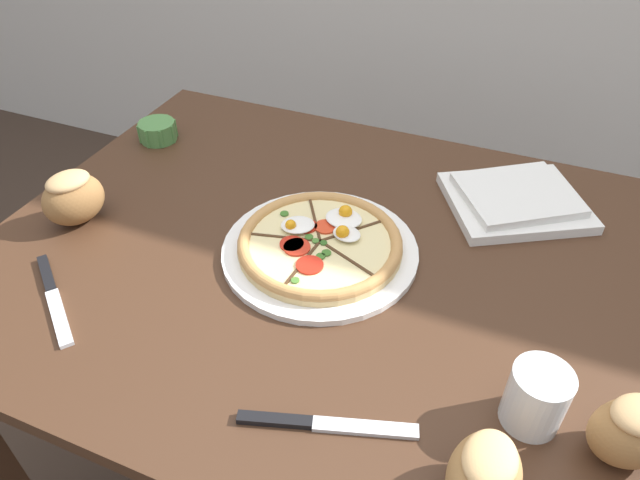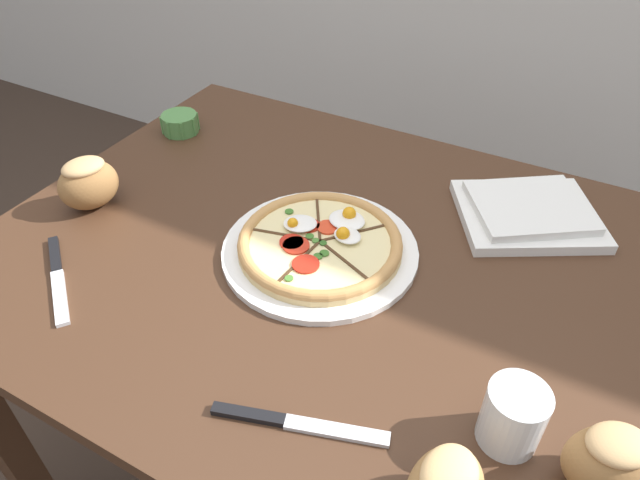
{
  "view_description": "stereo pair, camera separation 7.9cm",
  "coord_description": "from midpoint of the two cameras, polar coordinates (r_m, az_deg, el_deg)",
  "views": [
    {
      "loc": [
        0.28,
        -0.7,
        1.43
      ],
      "look_at": [
        -0.01,
        -0.01,
        0.8
      ],
      "focal_mm": 32.0,
      "sensor_mm": 36.0,
      "label": 1
    },
    {
      "loc": [
        0.35,
        -0.66,
        1.43
      ],
      "look_at": [
        -0.01,
        -0.01,
        0.8
      ],
      "focal_mm": 32.0,
      "sensor_mm": 36.0,
      "label": 2
    }
  ],
  "objects": [
    {
      "name": "ground_plane",
      "position": [
        1.61,
        -1.14,
        -22.45
      ],
      "size": [
        12.0,
        12.0,
        0.0
      ],
      "primitive_type": "plane",
      "color": "#3D2D23"
    },
    {
      "name": "napkin_folded",
      "position": [
        1.14,
        17.12,
        3.83
      ],
      "size": [
        0.32,
        0.31,
        0.04
      ],
      "rotation": [
        0.0,
        0.0,
        0.52
      ],
      "color": "silver",
      "rests_on": "dining_table"
    },
    {
      "name": "bread_piece_mid",
      "position": [
        1.14,
        -25.33,
        3.84
      ],
      "size": [
        0.12,
        0.14,
        0.1
      ],
      "rotation": [
        0.0,
        0.0,
        1.16
      ],
      "color": "olive",
      "rests_on": "dining_table"
    },
    {
      "name": "bread_piece_near",
      "position": [
        0.7,
        12.78,
        -22.07
      ],
      "size": [
        0.09,
        0.12,
        0.1
      ],
      "rotation": [
        0.0,
        0.0,
        1.46
      ],
      "color": "#B27F47",
      "rests_on": "dining_table"
    },
    {
      "name": "pizza",
      "position": [
        0.98,
        -2.29,
        -0.57
      ],
      "size": [
        0.34,
        0.34,
        0.05
      ],
      "color": "white",
      "rests_on": "dining_table"
    },
    {
      "name": "dining_table",
      "position": [
        1.07,
        -1.59,
        -5.73
      ],
      "size": [
        1.18,
        0.92,
        0.77
      ],
      "color": "#422819",
      "rests_on": "ground_plane"
    },
    {
      "name": "ramekin_bowl",
      "position": [
        1.36,
        -17.59,
        10.35
      ],
      "size": [
        0.09,
        0.09,
        0.04
      ],
      "color": "#4C8442",
      "rests_on": "dining_table"
    },
    {
      "name": "knife_spare",
      "position": [
        0.77,
        -2.65,
        -18.06
      ],
      "size": [
        0.23,
        0.09,
        0.01
      ],
      "rotation": [
        0.0,
        0.0,
        0.3
      ],
      "color": "silver",
      "rests_on": "dining_table"
    },
    {
      "name": "knife_main",
      "position": [
        1.02,
        -27.17,
        -5.18
      ],
      "size": [
        0.18,
        0.15,
        0.01
      ],
      "rotation": [
        0.0,
        0.0,
        -0.67
      ],
      "color": "silver",
      "rests_on": "dining_table"
    },
    {
      "name": "bread_piece_far",
      "position": [
        0.78,
        26.21,
        -16.86
      ],
      "size": [
        0.13,
        0.12,
        0.09
      ],
      "rotation": [
        0.0,
        0.0,
        0.56
      ],
      "color": "olive",
      "rests_on": "dining_table"
    },
    {
      "name": "water_glass",
      "position": [
        0.78,
        17.93,
        -15.12
      ],
      "size": [
        0.08,
        0.08,
        0.09
      ],
      "color": "white",
      "rests_on": "dining_table"
    }
  ]
}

